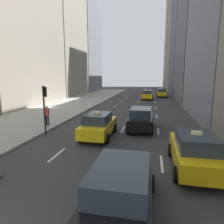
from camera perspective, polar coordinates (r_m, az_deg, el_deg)
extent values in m
cube|color=gray|center=(31.19, -11.07, 2.33)|extent=(8.00, 66.00, 0.15)
cube|color=white|center=(11.60, -15.46, -11.70)|extent=(0.12, 2.00, 0.01)
cube|color=white|center=(16.89, -6.33, -4.43)|extent=(0.12, 2.00, 0.01)
cube|color=white|center=(22.54, -1.74, -0.66)|extent=(0.12, 2.00, 0.01)
cube|color=white|center=(28.34, 0.99, 1.59)|extent=(0.12, 2.00, 0.01)
cube|color=white|center=(34.20, 2.79, 3.08)|extent=(0.12, 2.00, 0.01)
cube|color=white|center=(40.11, 4.06, 4.12)|extent=(0.12, 2.00, 0.01)
cube|color=white|center=(46.04, 5.01, 4.90)|extent=(0.12, 2.00, 0.01)
cube|color=white|center=(51.98, 5.74, 5.49)|extent=(0.12, 2.00, 0.01)
cube|color=white|center=(10.70, -1.56, -13.24)|extent=(0.12, 2.00, 0.01)
cube|color=white|center=(16.29, 3.14, -4.94)|extent=(0.12, 2.00, 0.01)
cube|color=white|center=(22.09, 5.36, -0.92)|extent=(0.12, 2.00, 0.01)
cube|color=white|center=(27.98, 6.64, 1.41)|extent=(0.12, 2.00, 0.01)
cube|color=white|center=(33.91, 7.48, 2.94)|extent=(0.12, 2.00, 0.01)
cube|color=white|center=(39.85, 8.07, 4.01)|extent=(0.12, 2.00, 0.01)
cube|color=white|center=(45.82, 8.50, 4.80)|extent=(0.12, 2.00, 0.01)
cube|color=white|center=(51.79, 8.84, 5.41)|extent=(0.12, 2.00, 0.01)
cube|color=white|center=(10.49, 14.01, -14.05)|extent=(0.12, 2.00, 0.01)
cube|color=white|center=(16.15, 13.07, -5.33)|extent=(0.12, 2.00, 0.01)
cube|color=white|center=(21.99, 12.63, -1.18)|extent=(0.12, 2.00, 0.01)
cube|color=white|center=(27.90, 12.38, 1.22)|extent=(0.12, 2.00, 0.01)
cube|color=white|center=(33.84, 12.22, 2.78)|extent=(0.12, 2.00, 0.01)
cube|color=white|center=(39.80, 12.10, 3.87)|extent=(0.12, 2.00, 0.01)
cube|color=white|center=(45.77, 12.02, 4.68)|extent=(0.12, 2.00, 0.01)
cube|color=white|center=(51.74, 11.95, 5.30)|extent=(0.12, 2.00, 0.01)
cube|color=#A89E89|center=(46.74, -13.39, 19.48)|extent=(6.00, 13.34, 23.96)
cube|color=gray|center=(60.19, -7.63, 20.75)|extent=(6.00, 13.69, 30.65)
cube|color=#4C515B|center=(37.39, 23.79, 20.92)|extent=(6.00, 13.20, 23.44)
cube|color=#4C515B|center=(51.16, 21.03, 25.46)|extent=(6.00, 10.63, 36.49)
cube|color=slate|center=(64.76, 18.60, 19.72)|extent=(6.00, 16.84, 30.98)
cube|color=gray|center=(79.32, 17.35, 19.72)|extent=(6.00, 10.48, 35.85)
cube|color=yellow|center=(37.57, 10.04, 4.66)|extent=(1.80, 4.40, 0.76)
cube|color=#28333D|center=(37.24, 10.06, 5.69)|extent=(1.58, 2.29, 0.64)
cube|color=#F2E599|center=(37.21, 10.08, 6.29)|extent=(0.44, 0.20, 0.14)
cylinder|color=black|center=(38.99, 8.74, 4.33)|extent=(0.22, 0.66, 0.66)
cylinder|color=black|center=(38.95, 11.40, 4.24)|extent=(0.22, 0.66, 0.66)
cylinder|color=black|center=(36.28, 8.54, 3.90)|extent=(0.22, 0.66, 0.66)
cylinder|color=black|center=(36.24, 11.39, 3.81)|extent=(0.22, 0.66, 0.66)
cube|color=yellow|center=(10.17, 22.30, -11.04)|extent=(1.80, 4.40, 0.76)
cube|color=#28333D|center=(9.70, 22.88, -7.73)|extent=(1.58, 2.29, 0.64)
cube|color=#F2E599|center=(9.59, 23.04, -5.51)|extent=(0.44, 0.20, 0.14)
cylinder|color=black|center=(11.43, 16.38, -10.34)|extent=(0.22, 0.66, 0.66)
cylinder|color=black|center=(11.74, 25.30, -10.37)|extent=(0.22, 0.66, 0.66)
cylinder|color=black|center=(8.94, 17.92, -16.43)|extent=(0.22, 0.66, 0.66)
cylinder|color=black|center=(9.33, 29.41, -16.12)|extent=(0.22, 0.66, 0.66)
cube|color=yellow|center=(42.56, 13.99, 5.15)|extent=(1.80, 4.40, 0.76)
cube|color=#28333D|center=(42.25, 14.04, 6.06)|extent=(1.58, 2.29, 0.64)
cube|color=#F2E599|center=(42.22, 14.07, 6.59)|extent=(0.44, 0.20, 0.14)
cylinder|color=black|center=(43.92, 12.71, 4.85)|extent=(0.22, 0.66, 0.66)
cylinder|color=black|center=(44.01, 15.06, 4.76)|extent=(0.22, 0.66, 0.66)
cylinder|color=black|center=(41.21, 12.79, 4.51)|extent=(0.22, 0.66, 0.66)
cylinder|color=black|center=(41.30, 15.30, 4.41)|extent=(0.22, 0.66, 0.66)
cube|color=yellow|center=(14.17, -3.81, -4.32)|extent=(1.80, 4.40, 0.76)
cube|color=#28333D|center=(13.76, -4.13, -1.77)|extent=(1.58, 2.29, 0.64)
cube|color=#F2E599|center=(13.68, -4.15, -0.17)|extent=(0.44, 0.20, 0.14)
cylinder|color=black|center=(15.77, -5.67, -4.26)|extent=(0.22, 0.66, 0.66)
cylinder|color=black|center=(15.36, 0.79, -4.61)|extent=(0.22, 0.66, 0.66)
cylinder|color=black|center=(13.29, -9.11, -7.13)|extent=(0.22, 0.66, 0.66)
cylinder|color=black|center=(12.79, -1.46, -7.69)|extent=(0.22, 0.66, 0.66)
cube|color=black|center=(16.32, 8.22, -2.37)|extent=(1.80, 4.55, 0.80)
cube|color=#28333D|center=(15.91, 8.23, -0.05)|extent=(1.58, 2.37, 0.64)
cylinder|color=black|center=(17.85, 5.55, -2.55)|extent=(0.22, 0.66, 0.66)
cylinder|color=black|center=(17.77, 11.34, -2.76)|extent=(0.22, 0.66, 0.66)
cylinder|color=black|center=(15.12, 4.46, -4.88)|extent=(0.22, 0.66, 0.66)
cylinder|color=black|center=(15.03, 11.32, -5.15)|extent=(0.22, 0.66, 0.66)
cube|color=black|center=(6.58, 2.77, -22.31)|extent=(1.80, 4.84, 0.80)
cube|color=#28333D|center=(5.96, 2.39, -17.96)|extent=(1.58, 2.52, 0.64)
cylinder|color=black|center=(8.20, -2.18, -18.47)|extent=(0.22, 0.66, 0.66)
cylinder|color=black|center=(8.02, 11.20, -19.37)|extent=(0.22, 0.66, 0.66)
cylinder|color=#23232D|center=(17.82, -18.29, -2.23)|extent=(0.14, 0.14, 0.86)
cylinder|color=#23232D|center=(17.73, -17.79, -2.26)|extent=(0.14, 0.14, 0.86)
cube|color=red|center=(17.64, -18.17, 0.01)|extent=(0.36, 0.22, 0.56)
sphere|color=tan|center=(17.58, -18.24, 1.29)|extent=(0.22, 0.22, 0.22)
cylinder|color=black|center=(15.16, -18.77, 0.32)|extent=(0.12, 0.12, 3.60)
cube|color=black|center=(15.15, -18.72, 5.47)|extent=(0.24, 0.20, 0.72)
sphere|color=red|center=(15.23, -18.56, 6.37)|extent=(0.14, 0.14, 0.14)
sphere|color=#4C3F14|center=(15.25, -18.51, 5.51)|extent=(0.14, 0.14, 0.14)
sphere|color=#198C2D|center=(15.26, -18.47, 4.65)|extent=(0.14, 0.14, 0.14)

